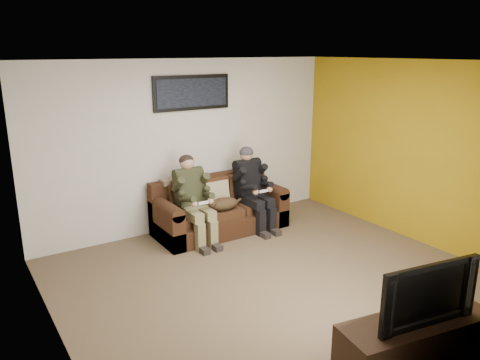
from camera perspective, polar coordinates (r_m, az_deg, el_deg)
floor at (r=5.89m, az=4.41°, el=-12.00°), size 5.00×5.00×0.00m
ceiling at (r=5.22m, az=5.02°, el=14.20°), size 5.00×5.00×0.00m
wall_back at (r=7.27m, az=-6.18°, el=4.25°), size 5.00×0.00×5.00m
wall_front at (r=3.97m, az=25.01°, el=-6.96°), size 5.00×0.00×5.00m
wall_left at (r=4.42m, az=-22.09°, el=-4.39°), size 0.00×4.50×4.50m
wall_right at (r=7.17m, az=20.78°, el=3.16°), size 0.00×4.50×4.50m
accent_wall_right at (r=7.17m, az=20.73°, el=3.15°), size 0.00×4.50×4.50m
sofa at (r=7.28m, az=-2.67°, el=-3.73°), size 2.02×0.87×0.82m
throw_pillow at (r=7.23m, az=-2.85°, el=-1.59°), size 0.38×0.18×0.38m
throw_blanket at (r=7.08m, az=-8.02°, el=-0.10°), size 0.41×0.20×0.07m
person_left at (r=6.79m, az=-5.76°, el=-1.81°), size 0.51×0.87×1.26m
person_right at (r=7.29m, az=1.47°, el=-0.47°), size 0.51×0.86×1.27m
cat at (r=6.98m, az=-2.12°, el=-2.92°), size 0.66×0.26×0.24m
framed_poster at (r=7.15m, az=-5.88°, el=10.55°), size 1.25×0.05×0.52m
tv_stand at (r=4.64m, az=20.57°, el=-18.04°), size 1.50×0.70×0.45m
television at (r=4.39m, az=21.22°, el=-12.40°), size 1.01×0.30×0.58m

